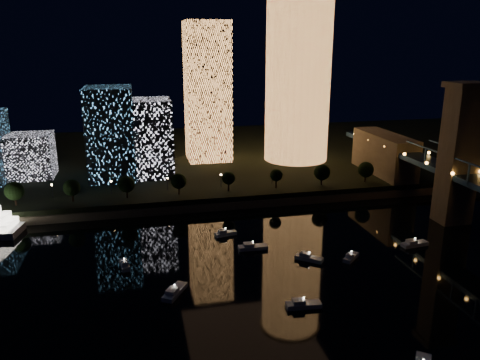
% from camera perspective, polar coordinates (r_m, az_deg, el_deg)
% --- Properties ---
extents(ground, '(520.00, 520.00, 0.00)m').
position_cam_1_polar(ground, '(117.51, 12.42, -16.14)').
color(ground, black).
rests_on(ground, ground).
extents(far_bank, '(420.00, 160.00, 5.00)m').
position_cam_1_polar(far_bank, '(260.04, -2.32, 2.95)').
color(far_bank, black).
rests_on(far_bank, ground).
extents(seawall, '(420.00, 6.00, 3.00)m').
position_cam_1_polar(seawall, '(186.99, 1.98, -2.71)').
color(seawall, '#6B5E4C').
rests_on(seawall, ground).
extents(tower_cylindrical, '(34.00, 34.00, 89.45)m').
position_cam_1_polar(tower_cylindrical, '(237.63, 7.10, 13.14)').
color(tower_cylindrical, '#E7934A').
rests_on(tower_cylindrical, far_bank).
extents(tower_rectangular, '(21.41, 21.41, 68.11)m').
position_cam_1_polar(tower_rectangular, '(237.85, -3.99, 10.62)').
color(tower_rectangular, '#E7934A').
rests_on(tower_rectangular, far_bank).
extents(midrise_blocks, '(92.41, 29.75, 39.77)m').
position_cam_1_polar(midrise_blocks, '(216.72, -18.71, 4.61)').
color(midrise_blocks, white).
rests_on(midrise_blocks, far_bank).
extents(motorboats, '(110.24, 84.48, 2.78)m').
position_cam_1_polar(motorboats, '(127.38, 7.93, -12.74)').
color(motorboats, silver).
rests_on(motorboats, ground).
extents(esplanade_trees, '(166.82, 6.97, 8.98)m').
position_cam_1_polar(esplanade_trees, '(184.81, -8.77, -0.21)').
color(esplanade_trees, black).
rests_on(esplanade_trees, far_bank).
extents(street_lamps, '(132.70, 0.70, 5.65)m').
position_cam_1_polar(street_lamps, '(190.98, -8.84, -0.12)').
color(street_lamps, black).
rests_on(street_lamps, far_bank).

